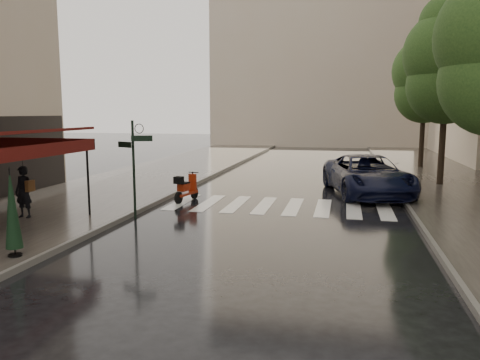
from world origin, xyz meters
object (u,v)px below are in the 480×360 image
at_px(parked_car, 367,175).
at_px(parasol_back, 12,209).
at_px(pedestrian_with_umbrella, 22,166).
at_px(scooter, 186,189).

bearing_deg(parked_car, parasol_back, -140.92).
distance_m(pedestrian_with_umbrella, scooter, 5.76).
height_order(pedestrian_with_umbrella, parasol_back, pedestrian_with_umbrella).
bearing_deg(parked_car, pedestrian_with_umbrella, -159.43).
distance_m(pedestrian_with_umbrella, parasol_back, 4.29).
bearing_deg(parasol_back, parked_car, 52.53).
bearing_deg(pedestrian_with_umbrella, parked_car, 38.84).
distance_m(scooter, parasol_back, 7.83).
xyz_separation_m(pedestrian_with_umbrella, parked_car, (10.56, 7.13, -0.92)).
relative_size(scooter, parasol_back, 0.79).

